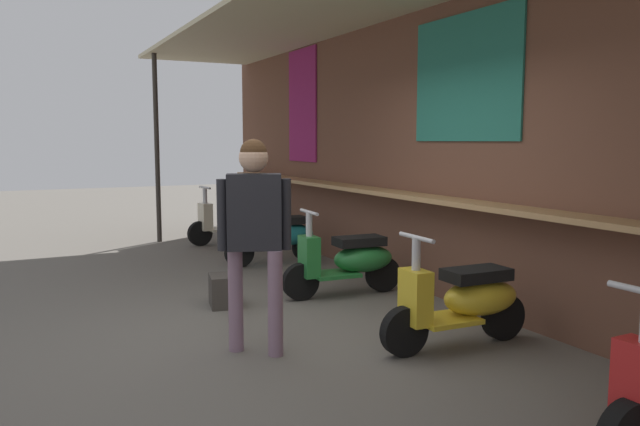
# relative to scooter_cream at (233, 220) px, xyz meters

# --- Properties ---
(ground_plane) EXTENTS (37.45, 37.45, 0.00)m
(ground_plane) POSITION_rel_scooter_cream_xyz_m (4.95, -1.08, -0.39)
(ground_plane) COLOR #605B54
(market_stall_facade) EXTENTS (13.38, 2.25, 3.29)m
(market_stall_facade) POSITION_rel_scooter_cream_xyz_m (4.96, 0.80, 1.43)
(market_stall_facade) COLOR brown
(market_stall_facade) RESTS_ON ground_plane
(scooter_cream) EXTENTS (0.50, 1.40, 0.97)m
(scooter_cream) POSITION_rel_scooter_cream_xyz_m (0.00, 0.00, 0.00)
(scooter_cream) COLOR beige
(scooter_cream) RESTS_ON ground_plane
(scooter_teal) EXTENTS (0.46, 1.40, 0.97)m
(scooter_teal) POSITION_rel_scooter_cream_xyz_m (1.98, 0.00, 0.00)
(scooter_teal) COLOR #197075
(scooter_teal) RESTS_ON ground_plane
(scooter_green) EXTENTS (0.49, 1.40, 0.97)m
(scooter_green) POSITION_rel_scooter_cream_xyz_m (3.99, 0.00, 0.00)
(scooter_green) COLOR #237533
(scooter_green) RESTS_ON ground_plane
(scooter_yellow) EXTENTS (0.46, 1.40, 0.97)m
(scooter_yellow) POSITION_rel_scooter_cream_xyz_m (5.92, 0.00, 0.00)
(scooter_yellow) COLOR gold
(scooter_yellow) RESTS_ON ground_plane
(shopper_browsing) EXTENTS (0.37, 0.55, 1.72)m
(shopper_browsing) POSITION_rel_scooter_cream_xyz_m (5.30, -1.61, 0.68)
(shopper_browsing) COLOR gray
(shopper_browsing) RESTS_ON ground_plane
(merchandise_crate) EXTENTS (0.42, 0.36, 0.33)m
(merchandise_crate) POSITION_rel_scooter_cream_xyz_m (3.81, -1.39, -0.22)
(merchandise_crate) COLOR #3D3833
(merchandise_crate) RESTS_ON ground_plane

